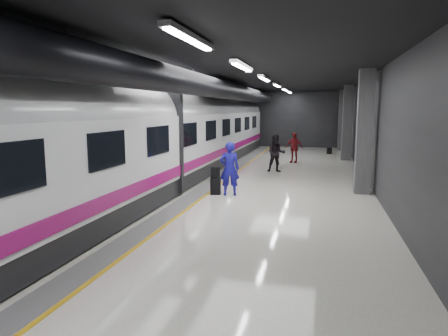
# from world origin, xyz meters

# --- Properties ---
(ground) EXTENTS (40.00, 40.00, 0.00)m
(ground) POSITION_xyz_m (0.00, 0.00, 0.00)
(ground) COLOR white
(ground) RESTS_ON ground
(platform_hall) EXTENTS (10.02, 40.02, 4.51)m
(platform_hall) POSITION_xyz_m (-0.29, 0.96, 3.54)
(platform_hall) COLOR black
(platform_hall) RESTS_ON ground
(train) EXTENTS (3.05, 38.00, 4.05)m
(train) POSITION_xyz_m (-3.25, -0.00, 2.07)
(train) COLOR black
(train) RESTS_ON ground
(traveler_main) EXTENTS (0.81, 0.64, 1.94)m
(traveler_main) POSITION_xyz_m (-0.13, 0.49, 0.97)
(traveler_main) COLOR #1D17AC
(traveler_main) RESTS_ON ground
(suitcase_main) EXTENTS (0.41, 0.30, 0.61)m
(suitcase_main) POSITION_xyz_m (-0.65, 0.49, 0.31)
(suitcase_main) COLOR black
(suitcase_main) RESTS_ON ground
(shoulder_bag) EXTENTS (0.31, 0.17, 0.40)m
(shoulder_bag) POSITION_xyz_m (-0.65, 0.48, 0.81)
(shoulder_bag) COLOR black
(shoulder_bag) RESTS_ON suitcase_main
(traveler_far_a) EXTENTS (1.02, 0.86, 1.86)m
(traveler_far_a) POSITION_xyz_m (0.91, 6.27, 0.93)
(traveler_far_a) COLOR black
(traveler_far_a) RESTS_ON ground
(traveler_far_b) EXTENTS (1.11, 0.71, 1.75)m
(traveler_far_b) POSITION_xyz_m (1.53, 10.06, 0.88)
(traveler_far_b) COLOR maroon
(traveler_far_b) RESTS_ON ground
(suitcase_far) EXTENTS (0.35, 0.28, 0.45)m
(suitcase_far) POSITION_xyz_m (3.64, 15.18, 0.22)
(suitcase_far) COLOR black
(suitcase_far) RESTS_ON ground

